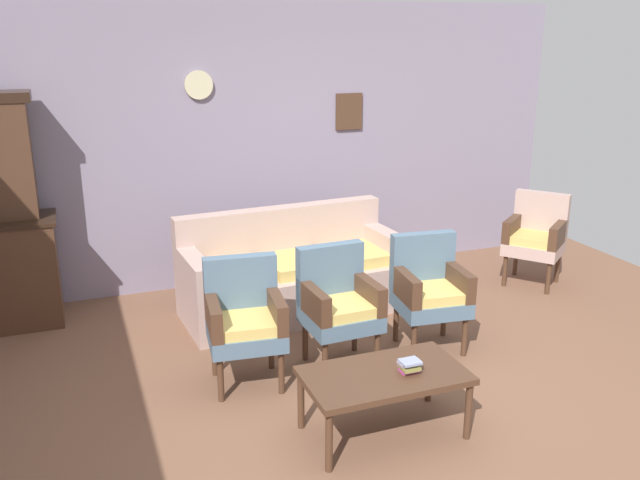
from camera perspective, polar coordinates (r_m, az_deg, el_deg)
name	(u,v)px	position (r m, az deg, el deg)	size (l,w,h in m)	color
ground_plane	(374,399)	(4.77, 4.60, -13.26)	(7.68, 7.68, 0.00)	brown
wall_back_with_decor	(262,146)	(6.67, -4.91, 7.96)	(6.40, 0.09, 2.70)	gray
floral_couch	(292,276)	(6.03, -2.36, -3.08)	(2.00, 0.93, 0.90)	tan
armchair_row_middle	(245,317)	(4.80, -6.40, -6.47)	(0.57, 0.54, 0.90)	slate
armchair_near_cabinet	(338,302)	(5.03, 1.55, -5.22)	(0.54, 0.51, 0.90)	slate
armchair_near_couch_end	(429,287)	(5.36, 9.20, -3.96)	(0.57, 0.54, 0.90)	slate
wingback_chair_by_fireplace	(536,235)	(6.98, 17.77, 0.42)	(0.71, 0.71, 0.90)	tan
coffee_table	(384,379)	(4.24, 5.46, -11.62)	(1.00, 0.56, 0.42)	#472D1E
book_stack_on_table	(410,366)	(4.23, 7.58, -10.47)	(0.14, 0.11, 0.08)	#CC43A1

